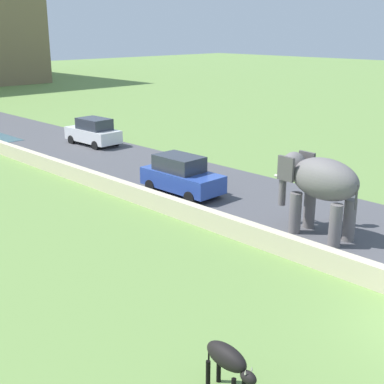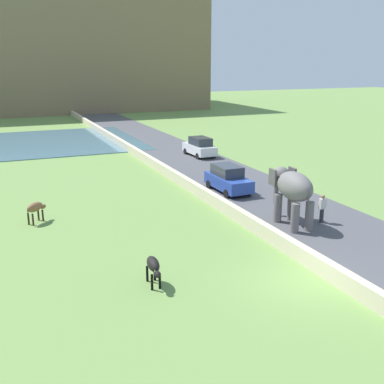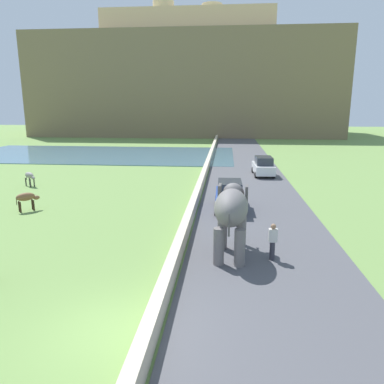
% 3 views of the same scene
% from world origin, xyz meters
% --- Properties ---
extents(ground_plane, '(220.00, 220.00, 0.00)m').
position_xyz_m(ground_plane, '(0.00, 0.00, 0.00)').
color(ground_plane, '#6B8E47').
extents(road_surface, '(7.00, 120.00, 0.06)m').
position_xyz_m(road_surface, '(5.00, 20.00, 0.03)').
color(road_surface, '#4C4C51').
rests_on(road_surface, ground).
extents(barrier_wall, '(0.40, 110.00, 0.74)m').
position_xyz_m(barrier_wall, '(1.20, 18.00, 0.37)').
color(barrier_wall, beige).
rests_on(barrier_wall, ground).
extents(hill_distant, '(64.00, 28.00, 20.67)m').
position_xyz_m(hill_distant, '(-6.00, 77.54, 10.34)').
color(hill_distant, '#7F6B4C').
rests_on(hill_distant, ground).
extents(elephant, '(1.58, 3.51, 2.99)m').
position_xyz_m(elephant, '(3.44, 5.82, 2.04)').
color(elephant, slate).
rests_on(elephant, ground).
extents(person_beside_elephant, '(0.36, 0.22, 1.63)m').
position_xyz_m(person_beside_elephant, '(5.17, 5.42, 0.87)').
color(person_beside_elephant, '#33333D').
rests_on(person_beside_elephant, ground).
extents(car_white, '(1.92, 4.06, 1.80)m').
position_xyz_m(car_white, '(6.58, 24.78, 0.90)').
color(car_white, white).
rests_on(car_white, ground).
extents(car_blue, '(1.84, 4.02, 1.80)m').
position_xyz_m(car_blue, '(3.42, 13.04, 0.90)').
color(car_blue, '#2D4CA8').
rests_on(car_blue, ground).
extents(cow_brown, '(1.24, 1.20, 1.15)m').
position_xyz_m(cow_brown, '(-9.01, 11.64, 0.84)').
color(cow_brown, brown).
rests_on(cow_brown, ground).
extents(cow_black, '(0.52, 1.40, 1.15)m').
position_xyz_m(cow_black, '(-5.48, 2.12, 0.84)').
color(cow_black, black).
rests_on(cow_black, ground).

